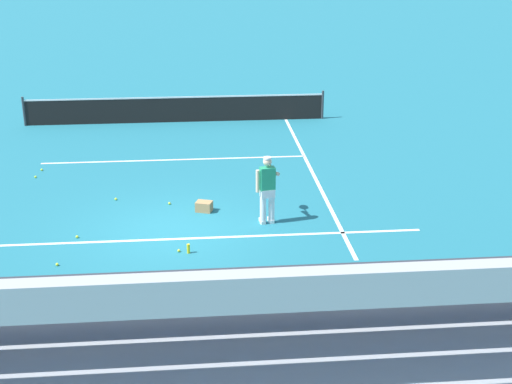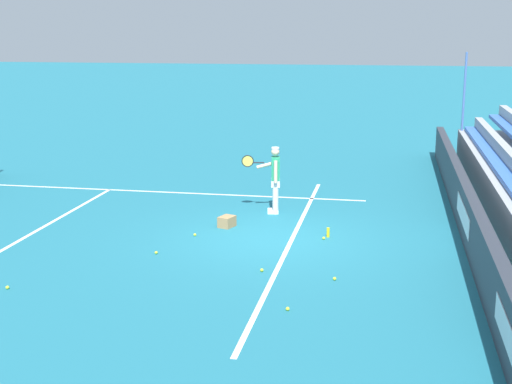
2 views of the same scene
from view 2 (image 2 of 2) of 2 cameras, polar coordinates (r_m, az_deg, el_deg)
The scene contains 15 objects.
ground_plane at distance 16.12m, azimuth 1.08°, elevation -3.80°, with size 160.00×160.00×0.00m, color #1E6B7F.
court_baseline_white at distance 16.04m, azimuth 2.85°, elevation -3.88°, with size 12.00×0.10×0.01m, color white.
court_sideline_white at distance 20.94m, azimuth -7.85°, elevation 0.02°, with size 0.10×12.00×0.01m, color white.
court_service_line_white at distance 17.84m, azimuth -16.63°, elevation -2.68°, with size 8.22×0.10×0.01m, color white.
back_wall_sponsor_board at distance 15.85m, azimuth 16.91°, elevation -2.59°, with size 23.61×0.25×1.10m.
tennis_player at distance 18.20m, azimuth 1.49°, elevation 1.06°, with size 0.59×1.04×1.71m.
ball_box_cardboard at distance 17.08m, azimuth -2.35°, elevation -2.38°, with size 0.40×0.30×0.26m, color #A87F51.
tennis_ball_far_left at distance 16.15m, azimuth 5.44°, elevation -3.70°, with size 0.07×0.07×0.07m, color #CCE533.
tennis_ball_stray_back at distance 13.62m, azimuth 6.31°, elevation -6.91°, with size 0.07×0.07×0.07m, color #CCE533.
tennis_ball_by_box at distance 13.87m, azimuth -19.27°, elevation -7.22°, with size 0.07×0.07×0.07m, color #CCE533.
tennis_ball_far_right at distance 12.17m, azimuth 2.55°, elevation -9.32°, with size 0.07×0.07×0.07m, color #CCE533.
tennis_ball_midcourt at distance 15.21m, azimuth -7.99°, elevation -4.82°, with size 0.07×0.07×0.07m, color #CCE533.
tennis_ball_near_player at distance 16.40m, azimuth -4.91°, elevation -3.42°, with size 0.07×0.07×0.07m, color #CCE533.
tennis_ball_toward_net at distance 14.00m, azimuth 0.47°, elevation -6.27°, with size 0.07×0.07×0.07m, color #CCE533.
water_bottle at distance 16.33m, azimuth 5.79°, elevation -3.24°, with size 0.07×0.07×0.22m, color yellow.
Camera 2 is at (-15.22, -2.59, 4.64)m, focal length 50.00 mm.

